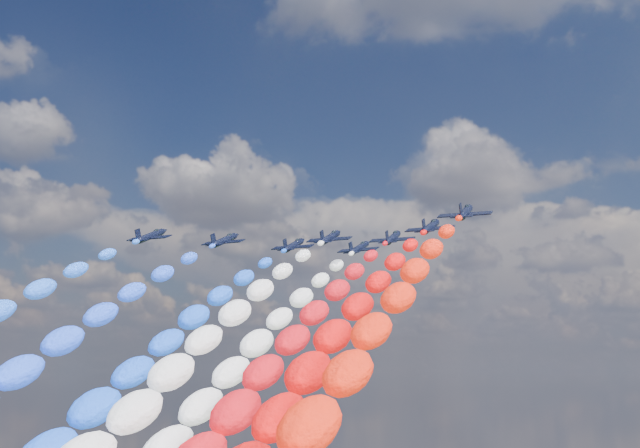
% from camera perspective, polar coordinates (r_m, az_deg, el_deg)
% --- Properties ---
extents(jet_0, '(9.92, 13.36, 7.37)m').
position_cam_1_polar(jet_0, '(178.60, -11.77, -0.83)').
color(jet_0, black).
extents(jet_1, '(10.04, 13.45, 7.37)m').
position_cam_1_polar(jet_1, '(181.94, -6.71, -1.14)').
color(jet_1, black).
extents(jet_2, '(9.89, 13.34, 7.37)m').
position_cam_1_polar(jet_2, '(187.92, -1.86, -1.50)').
color(jet_2, black).
extents(trail_2, '(7.32, 126.20, 72.73)m').
position_cam_1_polar(trail_2, '(130.28, -14.37, -12.63)').
color(trail_2, blue).
extents(jet_3, '(9.96, 13.39, 7.37)m').
position_cam_1_polar(jet_3, '(176.80, 0.71, -0.95)').
color(jet_3, black).
extents(trail_3, '(7.32, 126.20, 72.73)m').
position_cam_1_polar(trail_3, '(117.57, -11.72, -13.02)').
color(trail_3, white).
extents(jet_4, '(10.62, 13.87, 7.37)m').
position_cam_1_polar(jet_4, '(192.21, 2.76, -1.69)').
color(jet_4, black).
extents(trail_4, '(7.32, 126.20, 72.73)m').
position_cam_1_polar(trail_4, '(131.62, -7.26, -12.83)').
color(trail_4, silver).
extents(jet_5, '(10.43, 13.73, 7.37)m').
position_cam_1_polar(jet_5, '(177.84, 5.11, -0.96)').
color(jet_5, black).
extents(trail_5, '(7.32, 126.20, 72.73)m').
position_cam_1_polar(trail_5, '(115.99, -4.88, -13.23)').
color(trail_5, red).
extents(jet_6, '(9.94, 13.38, 7.37)m').
position_cam_1_polar(jet_6, '(165.03, 7.74, -0.18)').
color(jet_6, black).
extents(trail_6, '(7.32, 126.20, 72.73)m').
position_cam_1_polar(trail_6, '(101.86, -1.86, -13.68)').
color(trail_6, red).
extents(jet_7, '(10.43, 13.73, 7.37)m').
position_cam_1_polar(jet_7, '(151.09, 10.14, 0.81)').
color(jet_7, black).
extents(trail_7, '(7.32, 126.20, 72.73)m').
position_cam_1_polar(trail_7, '(86.80, 0.77, -14.29)').
color(trail_7, red).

